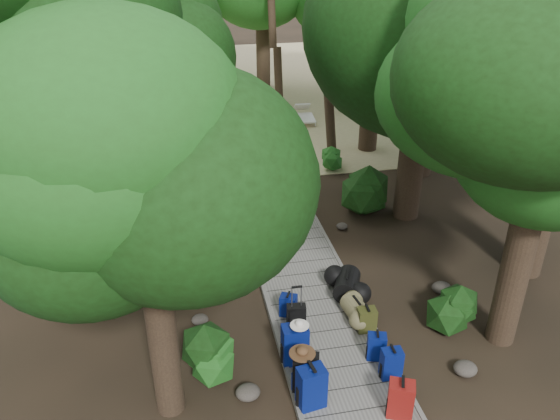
{
  "coord_description": "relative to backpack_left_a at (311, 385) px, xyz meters",
  "views": [
    {
      "loc": [
        -2.5,
        -10.5,
        7.13
      ],
      "look_at": [
        -0.22,
        1.02,
        1.0
      ],
      "focal_mm": 35.0,
      "sensor_mm": 36.0,
      "label": 1
    }
  ],
  "objects": [
    {
      "name": "backpack_right_c",
      "position": [
        1.43,
        0.84,
        -0.13
      ],
      "size": [
        0.39,
        0.32,
        0.57
      ],
      "primitive_type": null,
      "rotation": [
        0.0,
        0.0,
        -0.29
      ],
      "color": "navy",
      "rests_on": "boardwalk"
    },
    {
      "name": "shrub_left_b",
      "position": [
        -1.48,
        5.19,
        -0.08
      ],
      "size": [
        1.01,
        1.01,
        0.91
      ],
      "primitive_type": null,
      "color": "#1E5519",
      "rests_on": "ground"
    },
    {
      "name": "duffel_right_khaki",
      "position": [
        1.42,
        1.98,
        -0.21
      ],
      "size": [
        0.51,
        0.69,
        0.43
      ],
      "primitive_type": null,
      "rotation": [
        0.0,
        0.0,
        0.13
      ],
      "color": "olive",
      "rests_on": "boardwalk"
    },
    {
      "name": "tree_right_c",
      "position": [
        4.24,
        6.15,
        4.39
      ],
      "size": [
        5.69,
        5.69,
        9.85
      ],
      "primitive_type": null,
      "color": "black",
      "rests_on": "ground"
    },
    {
      "name": "hat_brown",
      "position": [
        -0.08,
        0.36,
        0.43
      ],
      "size": [
        0.44,
        0.44,
        0.13
      ],
      "primitive_type": null,
      "color": "#51351E",
      "rests_on": "backpack_left_b"
    },
    {
      "name": "backpack_right_a",
      "position": [
        1.35,
        -0.47,
        -0.06
      ],
      "size": [
        0.48,
        0.42,
        0.72
      ],
      "primitive_type": null,
      "rotation": [
        0.0,
        0.0,
        -0.4
      ],
      "color": "maroon",
      "rests_on": "boardwalk"
    },
    {
      "name": "tree_left_b",
      "position": [
        -4.53,
        4.36,
        4.4
      ],
      "size": [
        5.49,
        5.49,
        9.88
      ],
      "primitive_type": null,
      "color": "black",
      "rests_on": "ground"
    },
    {
      "name": "backpack_right_d",
      "position": [
        1.51,
        1.61,
        -0.15
      ],
      "size": [
        0.37,
        0.27,
        0.54
      ],
      "primitive_type": null,
      "rotation": [
        0.0,
        0.0,
        -0.04
      ],
      "color": "#3C3C17",
      "rests_on": "boardwalk"
    },
    {
      "name": "rock_right_d",
      "position": [
        3.21,
        7.73,
        -0.39
      ],
      "size": [
        0.52,
        0.47,
        0.29
      ],
      "primitive_type": null,
      "color": "#4C473F",
      "rests_on": "ground"
    },
    {
      "name": "palm_right_b",
      "position": [
        5.55,
        15.89,
        3.76
      ],
      "size": [
        4.46,
        4.46,
        8.61
      ],
      "primitive_type": null,
      "color": "#124112",
      "rests_on": "ground"
    },
    {
      "name": "sand_beach",
      "position": [
        0.74,
        20.22,
        -0.53
      ],
      "size": [
        40.0,
        22.0,
        0.02
      ],
      "primitive_type": "cube",
      "color": "#C1B482",
      "rests_on": "ground"
    },
    {
      "name": "tree_back_d",
      "position": [
        -4.99,
        18.44,
        3.64
      ],
      "size": [
        5.02,
        5.02,
        8.36
      ],
      "primitive_type": null,
      "color": "black",
      "rests_on": "ground"
    },
    {
      "name": "shrub_right_c",
      "position": [
        2.98,
        9.54,
        -0.2
      ],
      "size": [
        0.76,
        0.76,
        0.68
      ],
      "primitive_type": null,
      "color": "#1E5519",
      "rests_on": "ground"
    },
    {
      "name": "shrub_left_a",
      "position": [
        -1.68,
        0.96,
        -0.03
      ],
      "size": [
        1.13,
        1.13,
        1.02
      ],
      "primitive_type": null,
      "color": "#1E5519",
      "rests_on": "ground"
    },
    {
      "name": "rock_left_b",
      "position": [
        -1.65,
        2.58,
        -0.45
      ],
      "size": [
        0.34,
        0.31,
        0.19
      ],
      "primitive_type": null,
      "color": "#4C473F",
      "rests_on": "ground"
    },
    {
      "name": "suitcase_on_boardwalk",
      "position": [
        0.18,
        1.89,
        -0.14
      ],
      "size": [
        0.38,
        0.24,
        0.56
      ],
      "primitive_type": null,
      "rotation": [
        0.0,
        0.0,
        -0.12
      ],
      "color": "black",
      "rests_on": "boardwalk"
    },
    {
      "name": "kayak",
      "position": [
        -2.59,
        14.17,
        -0.37
      ],
      "size": [
        1.74,
        3.09,
        0.31
      ],
      "primitive_type": "ellipsoid",
      "rotation": [
        0.0,
        0.0,
        0.37
      ],
      "color": "#B20F19",
      "rests_on": "sand_beach"
    },
    {
      "name": "tree_back_a",
      "position": [
        -1.07,
        19.65,
        3.43
      ],
      "size": [
        4.59,
        4.59,
        7.94
      ],
      "primitive_type": null,
      "color": "black",
      "rests_on": "ground"
    },
    {
      "name": "sun_lounger",
      "position": [
        3.42,
        14.45,
        -0.2
      ],
      "size": [
        0.83,
        2.03,
        0.64
      ],
      "primitive_type": null,
      "rotation": [
        0.0,
        0.0,
        -0.1
      ],
      "color": "silver",
      "rests_on": "sand_beach"
    },
    {
      "name": "tree_right_d",
      "position": [
        5.83,
        8.82,
        4.74
      ],
      "size": [
        5.76,
        5.76,
        10.56
      ],
      "primitive_type": null,
      "color": "black",
      "rests_on": "ground"
    },
    {
      "name": "backpack_left_a",
      "position": [
        0.0,
        0.0,
        0.0
      ],
      "size": [
        0.49,
        0.38,
        0.84
      ],
      "primitive_type": null,
      "rotation": [
        0.0,
        0.0,
        0.17
      ],
      "color": "navy",
      "rests_on": "boardwalk"
    },
    {
      "name": "backpack_left_c",
      "position": [
        -0.04,
        1.05,
        0.0
      ],
      "size": [
        0.46,
        0.33,
        0.85
      ],
      "primitive_type": null,
      "rotation": [
        0.0,
        0.0,
        0.01
      ],
      "color": "navy",
      "rests_on": "boardwalk"
    },
    {
      "name": "shrub_right_b",
      "position": [
        3.08,
        6.6,
        0.09
      ],
      "size": [
        1.39,
        1.39,
        1.25
      ],
      "primitive_type": null,
      "color": "#1E5519",
      "rests_on": "ground"
    },
    {
      "name": "rock_left_a",
      "position": [
        -0.98,
        0.46,
        -0.42
      ],
      "size": [
        0.42,
        0.38,
        0.23
      ],
      "primitive_type": null,
      "color": "#4C473F",
      "rests_on": "ground"
    },
    {
      "name": "shrub_right_a",
      "position": [
        3.22,
        1.44,
        -0.12
      ],
      "size": [
        0.94,
        0.94,
        0.84
      ],
      "primitive_type": null,
      "color": "#1E5519",
      "rests_on": "ground"
    },
    {
      "name": "boardwalk",
      "position": [
        0.74,
        5.22,
        -0.48
      ],
      "size": [
        2.0,
        12.0,
        0.12
      ],
      "primitive_type": "cube",
      "color": "slate",
      "rests_on": "ground"
    },
    {
      "name": "rock_left_c",
      "position": [
        -0.87,
        4.42,
        -0.39
      ],
      "size": [
        0.55,
        0.49,
        0.3
      ],
      "primitive_type": null,
      "color": "#4C473F",
      "rests_on": "ground"
    },
    {
      "name": "lone_suitcase_on_sand",
      "position": [
        1.12,
        12.17,
        -0.22
      ],
      "size": [
        0.42,
        0.28,
        0.61
      ],
      "primitive_type": null,
      "rotation": [
        0.0,
        0.0,
        0.16
      ],
      "color": "black",
      "rests_on": "sand_beach"
    },
    {
      "name": "rock_right_b",
      "position": [
        3.6,
        2.62,
        -0.42
      ],
      "size": [
        0.43,
        0.38,
        0.23
      ],
      "primitive_type": null,
      "color": "#4C473F",
      "rests_on": "ground"
    },
    {
      "name": "rock_left_d",
      "position": [
        -1.73,
        7.38,
        -0.45
      ],
      "size": [
        0.31,
        0.28,
        0.17
      ],
      "primitive_type": null,
      "color": "#4C473F",
      "rests_on": "ground"
    },
    {
      "name": "palm_left_a",
      "position": [
        -3.28,
        11.1,
        3.12
      ],
      "size": [
        4.6,
        4.6,
        7.32
      ],
      "primitive_type": null,
      "color": "#124112",
      "rests_on": "ground"
    },
    {
      "name": "palm_right_c",
      "position": [
        3.02,
        16.9,
        3.31
      ],
      "size": [
        4.84,
        4.84,
        7.71
      ],
      "primitive_type": null,
      "color": "#124112",
      "rests_on": "ground"
    },
    {
      "name": "tree_left_c",
      "position": [
        -2.74,
        7.17,
        3.62
      ],
      "size": [
        4.78,
        4.78,
        8.31
      ],
      "primitive_type": null,
      "color": "black",
      "rests_on": "ground"
    },
    {
      "name": "tree_right_e",
      "position": [
        4.88,
        11.17,
        4.12
      ],
      "size": [
        5.18,
        5.18,
        9.32
      ],
      "primitive_type": null,
      "color": "black",
      "rests_on": "ground"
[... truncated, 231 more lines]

